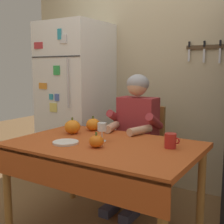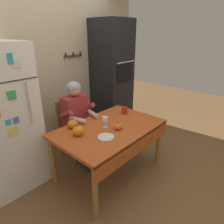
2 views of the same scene
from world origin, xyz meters
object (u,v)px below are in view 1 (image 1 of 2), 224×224
Objects in this scene: dining_table at (102,154)px; chair_behind_person at (143,148)px; serving_tray at (66,142)px; coffee_mug at (171,141)px; wine_glass at (102,128)px; pumpkin_large at (93,124)px; seated_person at (134,129)px; pumpkin_small at (96,141)px; refrigerator at (76,103)px; pumpkin_medium at (72,127)px.

dining_table is 0.81m from chair_behind_person.
chair_behind_person is at bearing 78.45° from serving_tray.
wine_glass reaches higher than coffee_mug.
wine_glass reaches higher than pumpkin_large.
seated_person is at bearing 94.01° from dining_table.
coffee_mug is at bearing -13.85° from pumpkin_large.
seated_person is at bearing 139.11° from coffee_mug.
wine_glass is (0.00, -0.73, 0.33)m from chair_behind_person.
pumpkin_small is at bearing -84.68° from seated_person.
refrigerator is 1.26m from serving_tray.
dining_table is 9.93× the size of pumpkin_medium.
serving_tray is (-0.23, -0.14, 0.09)m from dining_table.
refrigerator is at bearing 174.31° from chair_behind_person.
pumpkin_large is 0.94× the size of pumpkin_medium.
serving_tray is (0.10, -0.49, -0.05)m from pumpkin_large.
wine_glass is at bearing -89.73° from chair_behind_person.
pumpkin_large is 0.58m from pumpkin_small.
wine_glass reaches higher than pumpkin_small.
chair_behind_person is 4.79× the size of serving_tray.
seated_person is at bearing 51.10° from pumpkin_medium.
refrigerator is at bearing 137.09° from dining_table.
dining_table is at bearing -42.91° from refrigerator.
dining_table is 0.52m from coffee_mug.
seated_person reaches higher than coffee_mug.
pumpkin_large is at bearing 101.48° from serving_tray.
wine_glass is 0.19m from pumpkin_small.
pumpkin_small is (0.07, -0.90, 0.27)m from chair_behind_person.
coffee_mug reaches higher than serving_tray.
dining_table is at bearing -56.76° from wine_glass.
pumpkin_medium reaches higher than coffee_mug.
pumpkin_medium is at bearing 149.04° from pumpkin_small.
coffee_mug is at bearing -50.85° from chair_behind_person.
serving_tray is (-0.19, -0.20, -0.10)m from wine_glass.
refrigerator is 0.96m from seated_person.
refrigerator reaches higher than pumpkin_medium.
refrigerator reaches higher than pumpkin_large.
pumpkin_medium reaches higher than serving_tray.
coffee_mug is (0.52, -0.64, 0.28)m from chair_behind_person.
pumpkin_large is at bearing 69.82° from pumpkin_medium.
wine_glass is at bearing 110.62° from pumpkin_small.
chair_behind_person reaches higher than pumpkin_medium.
serving_tray is at bearing -157.58° from coffee_mug.
pumpkin_medium is (-0.37, -0.64, 0.29)m from chair_behind_person.
chair_behind_person is 0.87m from coffee_mug.
wine_glass reaches higher than dining_table.
pumpkin_medium is at bearing 120.84° from serving_tray.
coffee_mug reaches higher than dining_table.
pumpkin_large reaches higher than coffee_mug.
chair_behind_person reaches higher than dining_table.
seated_person reaches higher than pumpkin_medium.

